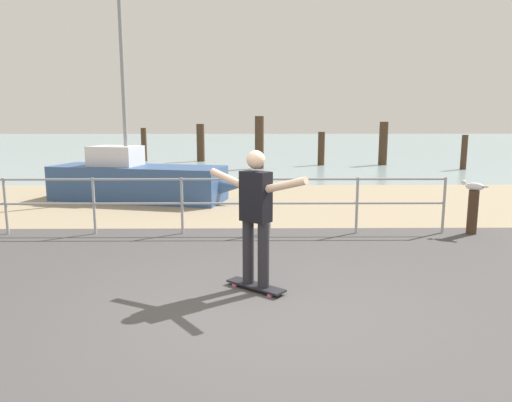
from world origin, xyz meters
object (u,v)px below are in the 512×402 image
at_px(sailboat, 144,181).
at_px(bollard_short, 473,213).
at_px(skateboard, 256,286).
at_px(seagull, 474,186).
at_px(skateboarder, 256,210).

distance_m(sailboat, bollard_short, 7.70).
relative_size(skateboard, bollard_short, 0.90).
xyz_separation_m(sailboat, seagull, (6.75, -3.66, 0.38)).
bearing_deg(skateboarder, seagull, 35.82).
bearing_deg(skateboarder, sailboat, 113.18).
bearing_deg(bollard_short, sailboat, 151.50).
xyz_separation_m(sailboat, skateboarder, (2.79, -6.52, 0.49)).
distance_m(skateboard, skateboarder, 0.95).
height_order(sailboat, bollard_short, sailboat).
bearing_deg(skateboard, sailboat, 113.18).
bearing_deg(sailboat, skateboard, -66.82).
distance_m(skateboarder, seagull, 4.88).
relative_size(skateboard, skateboarder, 0.45).
bearing_deg(skateboarder, bollard_short, 35.63).
bearing_deg(skateboard, seagull, 35.82).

